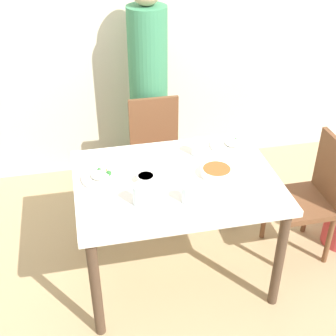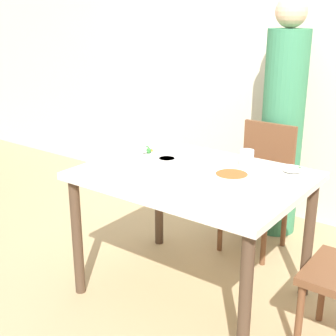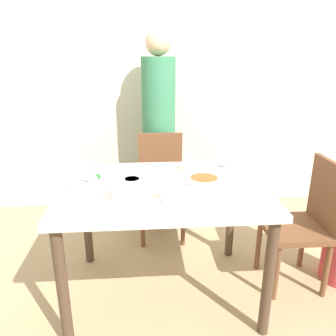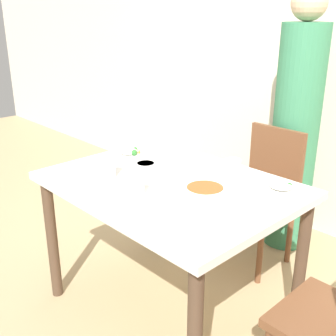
# 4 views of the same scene
# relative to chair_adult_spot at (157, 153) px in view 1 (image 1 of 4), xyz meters

# --- Properties ---
(ground_plane) EXTENTS (10.00, 10.00, 0.00)m
(ground_plane) POSITION_rel_chair_adult_spot_xyz_m (-0.03, -0.79, -0.47)
(ground_plane) COLOR tan
(wall_back) EXTENTS (10.00, 0.06, 2.70)m
(wall_back) POSITION_rel_chair_adult_spot_xyz_m (-0.03, 0.66, 0.88)
(wall_back) COLOR beige
(wall_back) RESTS_ON ground_plane
(dining_table) EXTENTS (1.20, 0.90, 0.76)m
(dining_table) POSITION_rel_chair_adult_spot_xyz_m (-0.03, -0.79, 0.20)
(dining_table) COLOR silver
(dining_table) RESTS_ON ground_plane
(chair_adult_spot) EXTENTS (0.40, 0.40, 0.87)m
(chair_adult_spot) POSITION_rel_chair_adult_spot_xyz_m (0.00, 0.00, 0.00)
(chair_adult_spot) COLOR brown
(chair_adult_spot) RESTS_ON ground_plane
(chair_child_spot) EXTENTS (0.40, 0.40, 0.87)m
(chair_child_spot) POSITION_rel_chair_adult_spot_xyz_m (0.91, -0.75, 0.00)
(chair_child_spot) COLOR brown
(chair_child_spot) RESTS_ON ground_plane
(person_adult) EXTENTS (0.30, 0.30, 1.71)m
(person_adult) POSITION_rel_chair_adult_spot_xyz_m (0.00, 0.32, 0.34)
(person_adult) COLOR #387F56
(person_adult) RESTS_ON ground_plane
(bowl_curry) EXTENTS (0.19, 0.19, 0.05)m
(bowl_curry) POSITION_rel_chair_adult_spot_xyz_m (0.21, -0.80, 0.32)
(bowl_curry) COLOR white
(bowl_curry) RESTS_ON dining_table
(plate_rice_adult) EXTENTS (0.24, 0.24, 0.05)m
(plate_rice_adult) POSITION_rel_chair_adult_spot_xyz_m (-0.47, -0.70, 0.31)
(plate_rice_adult) COLOR white
(plate_rice_adult) RESTS_ON dining_table
(plate_rice_child) EXTENTS (0.24, 0.24, 0.05)m
(plate_rice_child) POSITION_rel_chair_adult_spot_xyz_m (0.40, -0.50, 0.31)
(plate_rice_child) COLOR white
(plate_rice_child) RESTS_ON dining_table
(bowl_rice_small) EXTENTS (0.10, 0.10, 0.05)m
(bowl_rice_small) POSITION_rel_chair_adult_spot_xyz_m (-0.22, -0.79, 0.32)
(bowl_rice_small) COLOR white
(bowl_rice_small) RESTS_ON dining_table
(glass_water_tall) EXTENTS (0.08, 0.08, 0.12)m
(glass_water_tall) POSITION_rel_chair_adult_spot_xyz_m (-0.28, -0.98, 0.35)
(glass_water_tall) COLOR silver
(glass_water_tall) RESTS_ON dining_table
(glass_water_short) EXTENTS (0.08, 0.08, 0.10)m
(glass_water_short) POSITION_rel_chair_adult_spot_xyz_m (-0.02, -1.02, 0.34)
(glass_water_short) COLOR silver
(glass_water_short) RESTS_ON dining_table
(glass_water_center) EXTENTS (0.08, 0.08, 0.11)m
(glass_water_center) POSITION_rel_chair_adult_spot_xyz_m (0.16, -0.55, 0.34)
(glass_water_center) COLOR silver
(glass_water_center) RESTS_ON dining_table
(napkin_folded) EXTENTS (0.14, 0.14, 0.01)m
(napkin_folded) POSITION_rel_chair_adult_spot_xyz_m (-0.08, -0.58, 0.29)
(napkin_folded) COLOR white
(napkin_folded) RESTS_ON dining_table
(fork_steel) EXTENTS (0.18, 0.03, 0.01)m
(fork_steel) POSITION_rel_chair_adult_spot_xyz_m (-0.45, -0.45, 0.29)
(fork_steel) COLOR silver
(fork_steel) RESTS_ON dining_table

